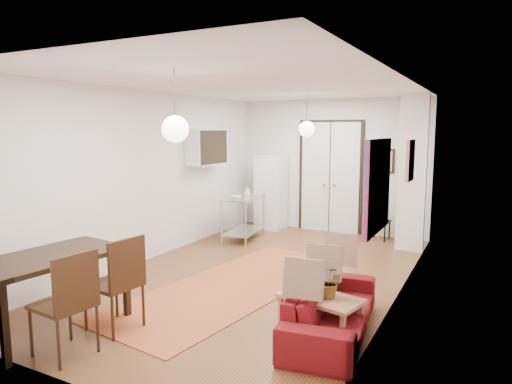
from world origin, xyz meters
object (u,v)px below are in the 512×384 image
at_px(coffee_table, 320,301).
at_px(dining_chair_far, 72,291).
at_px(dining_chair_near, 120,272).
at_px(black_side_chair, 381,217).
at_px(sofa, 332,308).
at_px(kitchen_counter, 244,212).
at_px(dining_table, 49,263).
at_px(fridge, 271,192).

xyz_separation_m(coffee_table, dining_chair_far, (-2.08, -1.59, 0.28)).
relative_size(dining_chair_near, black_side_chair, 1.34).
bearing_deg(dining_chair_near, black_side_chair, 168.66).
xyz_separation_m(sofa, black_side_chair, (-0.48, 4.66, 0.18)).
bearing_deg(dining_chair_near, kitchen_counter, -163.95).
bearing_deg(black_side_chair, dining_table, 74.41).
bearing_deg(black_side_chair, coffee_table, 99.81).
xyz_separation_m(dining_table, black_side_chair, (2.33, 6.04, -0.31)).
height_order(kitchen_counter, fridge, fridge).
bearing_deg(dining_chair_far, dining_table, -104.30).
relative_size(dining_table, dining_chair_near, 1.54).
relative_size(coffee_table, dining_chair_near, 0.92).
height_order(sofa, dining_chair_near, dining_chair_near).
distance_m(sofa, black_side_chair, 4.69).
xyz_separation_m(kitchen_counter, fridge, (0.03, 1.23, 0.26)).
height_order(fridge, black_side_chair, fridge).
xyz_separation_m(dining_chair_near, dining_chair_far, (0.00, -0.68, 0.00)).
bearing_deg(fridge, dining_chair_near, -83.16).
distance_m(kitchen_counter, fridge, 1.26).
distance_m(dining_table, dining_chair_far, 0.66).
bearing_deg(sofa, dining_table, 108.70).
height_order(dining_table, black_side_chair, dining_table).
distance_m(fridge, black_side_chair, 2.49).
xyz_separation_m(sofa, dining_table, (-2.81, -1.39, 0.49)).
bearing_deg(dining_table, kitchen_counter, 92.02).
xyz_separation_m(kitchen_counter, dining_chair_far, (0.77, -4.96, 0.05)).
relative_size(coffee_table, dining_table, 0.60).
bearing_deg(coffee_table, black_side_chair, 94.32).
bearing_deg(black_side_chair, dining_chair_far, 80.06).
relative_size(dining_table, black_side_chair, 2.06).
relative_size(fridge, black_side_chair, 2.06).
xyz_separation_m(coffee_table, fridge, (-2.82, 4.60, 0.48)).
bearing_deg(dining_table, dining_chair_far, -20.17).
distance_m(coffee_table, dining_chair_far, 2.64).
distance_m(fridge, dining_chair_far, 6.24).
bearing_deg(dining_chair_far, fridge, -167.34).
distance_m(dining_chair_far, black_side_chair, 6.50).
xyz_separation_m(dining_table, dining_chair_far, (0.60, -0.22, -0.15)).
bearing_deg(dining_chair_far, black_side_chair, 170.44).
bearing_deg(dining_chair_far, kitchen_counter, -165.33).
bearing_deg(dining_chair_near, coffee_table, 119.52).
height_order(dining_chair_far, black_side_chair, dining_chair_far).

